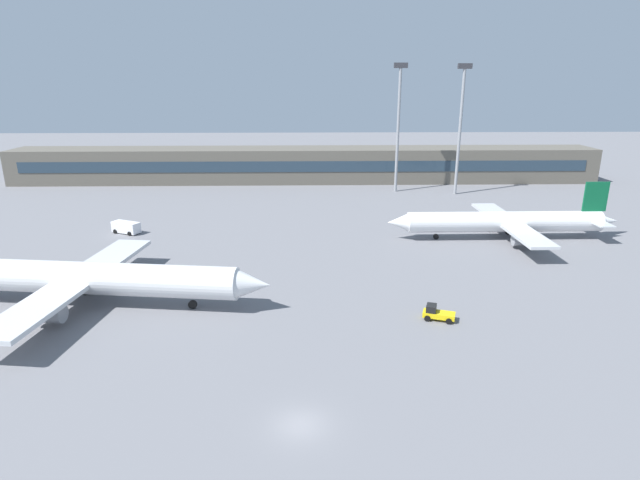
{
  "coord_description": "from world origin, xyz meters",
  "views": [
    {
      "loc": [
        0.74,
        -34.58,
        26.38
      ],
      "look_at": [
        2.5,
        40.0,
        3.0
      ],
      "focal_mm": 28.65,
      "sensor_mm": 36.0,
      "label": 1
    }
  ],
  "objects_px": {
    "service_van_white": "(126,227)",
    "baggage_tug_yellow": "(437,313)",
    "floodlight_tower_east": "(398,120)",
    "floodlight_tower_west": "(461,122)",
    "airplane_near": "(88,278)",
    "airplane_mid": "(503,222)"
  },
  "relations": [
    {
      "from": "service_van_white",
      "to": "floodlight_tower_west",
      "type": "distance_m",
      "value": 77.17
    },
    {
      "from": "service_van_white",
      "to": "floodlight_tower_west",
      "type": "bearing_deg",
      "value": 24.83
    },
    {
      "from": "service_van_white",
      "to": "baggage_tug_yellow",
      "type": "bearing_deg",
      "value": -37.13
    },
    {
      "from": "baggage_tug_yellow",
      "to": "floodlight_tower_west",
      "type": "distance_m",
      "value": 72.74
    },
    {
      "from": "airplane_near",
      "to": "airplane_mid",
      "type": "xyz_separation_m",
      "value": [
        60.42,
        25.84,
        -0.37
      ]
    },
    {
      "from": "airplane_near",
      "to": "floodlight_tower_east",
      "type": "relative_size",
      "value": 1.49
    },
    {
      "from": "service_van_white",
      "to": "floodlight_tower_east",
      "type": "distance_m",
      "value": 66.95
    },
    {
      "from": "airplane_near",
      "to": "service_van_white",
      "type": "bearing_deg",
      "value": 101.11
    },
    {
      "from": "floodlight_tower_west",
      "to": "service_van_white",
      "type": "bearing_deg",
      "value": -155.17
    },
    {
      "from": "airplane_mid",
      "to": "baggage_tug_yellow",
      "type": "bearing_deg",
      "value": -121.3
    },
    {
      "from": "airplane_near",
      "to": "service_van_white",
      "type": "relative_size",
      "value": 8.13
    },
    {
      "from": "baggage_tug_yellow",
      "to": "floodlight_tower_east",
      "type": "height_order",
      "value": "floodlight_tower_east"
    },
    {
      "from": "baggage_tug_yellow",
      "to": "floodlight_tower_west",
      "type": "xyz_separation_m",
      "value": [
        20.94,
        67.72,
        16.32
      ]
    },
    {
      "from": "airplane_mid",
      "to": "baggage_tug_yellow",
      "type": "distance_m",
      "value": 36.44
    },
    {
      "from": "floodlight_tower_east",
      "to": "service_van_white",
      "type": "bearing_deg",
      "value": -147.12
    },
    {
      "from": "baggage_tug_yellow",
      "to": "service_van_white",
      "type": "xyz_separation_m",
      "value": [
        -47.57,
        36.02,
        0.31
      ]
    },
    {
      "from": "airplane_mid",
      "to": "floodlight_tower_east",
      "type": "distance_m",
      "value": 44.28
    },
    {
      "from": "service_van_white",
      "to": "floodlight_tower_west",
      "type": "relative_size",
      "value": 0.18
    },
    {
      "from": "airplane_mid",
      "to": "floodlight_tower_east",
      "type": "bearing_deg",
      "value": 106.48
    },
    {
      "from": "baggage_tug_yellow",
      "to": "floodlight_tower_east",
      "type": "bearing_deg",
      "value": 84.39
    },
    {
      "from": "airplane_near",
      "to": "floodlight_tower_west",
      "type": "height_order",
      "value": "floodlight_tower_west"
    },
    {
      "from": "airplane_near",
      "to": "floodlight_tower_west",
      "type": "relative_size",
      "value": 1.5
    }
  ]
}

